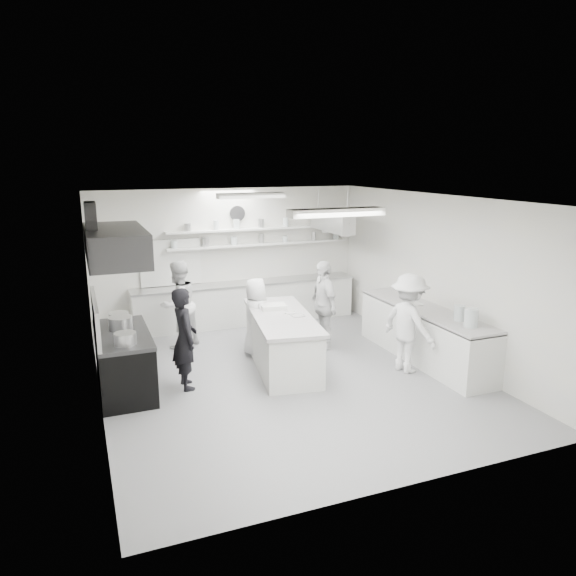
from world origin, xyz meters
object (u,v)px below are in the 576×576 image
object	(u,v)px
stove	(124,363)
cook_back	(178,304)
back_counter	(247,303)
cook_stove	(185,338)
prep_island	(282,342)
right_counter	(424,335)

from	to	relation	value
stove	cook_back	bearing A→B (deg)	55.62
back_counter	cook_stove	distance (m)	3.65
cook_back	prep_island	bearing A→B (deg)	98.40
back_counter	cook_back	world-z (taller)	cook_back
prep_island	stove	bearing A→B (deg)	-169.98
right_counter	cook_back	size ratio (longest dim) A/B	1.92
right_counter	prep_island	bearing A→B (deg)	165.82
prep_island	right_counter	bearing A→B (deg)	-5.11
right_counter	cook_back	bearing A→B (deg)	149.87
stove	right_counter	size ratio (longest dim) A/B	0.55
prep_island	cook_back	size ratio (longest dim) A/B	1.42
stove	prep_island	xyz separation A→B (m)	(2.70, 0.04, 0.00)
prep_island	cook_stove	bearing A→B (deg)	-161.59
cook_back	cook_stove	bearing A→B (deg)	49.42
right_counter	prep_island	xyz separation A→B (m)	(-2.55, 0.64, -0.02)
stove	back_counter	xyz separation A→B (m)	(2.90, 2.80, 0.01)
cook_back	right_counter	bearing A→B (deg)	116.96
stove	prep_island	bearing A→B (deg)	0.95
prep_island	cook_stove	size ratio (longest dim) A/B	1.48
prep_island	cook_back	xyz separation A→B (m)	(-1.50, 1.71, 0.41)
stove	cook_stove	bearing A→B (deg)	-14.85
right_counter	prep_island	size ratio (longest dim) A/B	1.35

